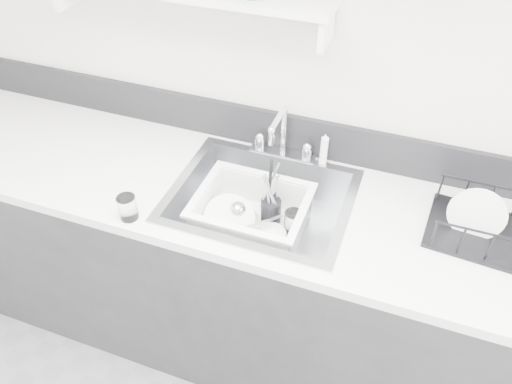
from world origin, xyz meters
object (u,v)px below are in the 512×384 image
at_px(sink, 261,214).
at_px(dish_rack, 490,222).
at_px(counter_run, 260,278).
at_px(wash_tub, 252,215).

bearing_deg(sink, dish_rack, 5.08).
bearing_deg(counter_run, wash_tub, -154.45).
bearing_deg(wash_tub, dish_rack, 5.93).
relative_size(sink, dish_rack, 1.77).
height_order(counter_run, wash_tub, counter_run).
relative_size(counter_run, sink, 5.00).
xyz_separation_m(wash_tub, dish_rack, (0.78, 0.08, 0.15)).
height_order(counter_run, dish_rack, dish_rack).
xyz_separation_m(sink, dish_rack, (0.75, 0.07, 0.15)).
distance_m(counter_run, wash_tub, 0.37).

